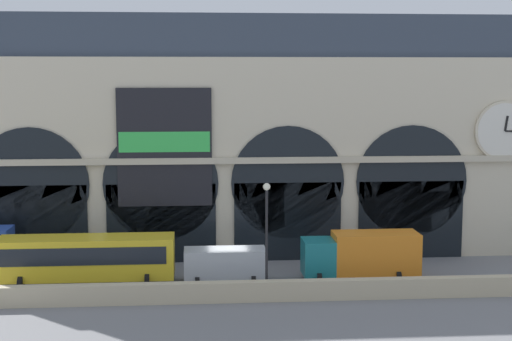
{
  "coord_description": "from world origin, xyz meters",
  "views": [
    {
      "loc": [
        -1.8,
        -46.78,
        13.18
      ],
      "look_at": [
        2.22,
        5.0,
        6.51
      ],
      "focal_mm": 51.99,
      "sensor_mm": 36.0,
      "label": 1
    }
  ],
  "objects_px": {
    "van_center": "(225,264)",
    "box_truck_mideast": "(362,254)",
    "bus_midwest": "(87,258)",
    "street_lamp_quayside": "(267,225)"
  },
  "relations": [
    {
      "from": "box_truck_mideast",
      "to": "street_lamp_quayside",
      "type": "xyz_separation_m",
      "value": [
        -6.49,
        -3.19,
        2.71
      ]
    },
    {
      "from": "bus_midwest",
      "to": "van_center",
      "type": "distance_m",
      "value": 8.74
    },
    {
      "from": "bus_midwest",
      "to": "van_center",
      "type": "bearing_deg",
      "value": -0.43
    },
    {
      "from": "street_lamp_quayside",
      "to": "box_truck_mideast",
      "type": "bearing_deg",
      "value": 26.19
    },
    {
      "from": "van_center",
      "to": "bus_midwest",
      "type": "bearing_deg",
      "value": 179.57
    },
    {
      "from": "van_center",
      "to": "box_truck_mideast",
      "type": "bearing_deg",
      "value": -0.63
    },
    {
      "from": "van_center",
      "to": "box_truck_mideast",
      "type": "height_order",
      "value": "box_truck_mideast"
    },
    {
      "from": "street_lamp_quayside",
      "to": "bus_midwest",
      "type": "bearing_deg",
      "value": 163.18
    },
    {
      "from": "box_truck_mideast",
      "to": "van_center",
      "type": "bearing_deg",
      "value": 179.37
    },
    {
      "from": "van_center",
      "to": "street_lamp_quayside",
      "type": "bearing_deg",
      "value": -54.19
    }
  ]
}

